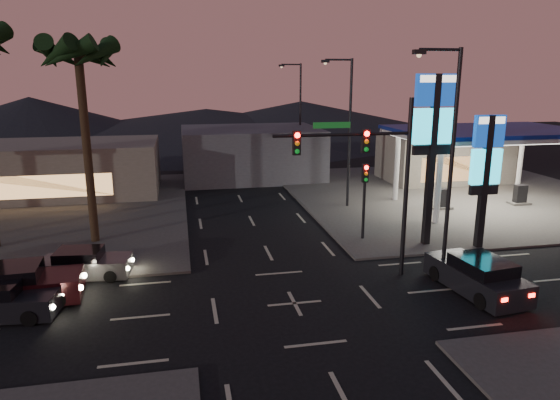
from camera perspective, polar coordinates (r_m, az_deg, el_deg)
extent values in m
plane|color=black|center=(20.47, 1.68, -11.73)|extent=(140.00, 140.00, 0.00)
cube|color=#47443F|center=(40.49, 18.88, 0.64)|extent=(24.00, 24.00, 0.12)
cylinder|color=silver|center=(31.60, 17.67, 1.68)|extent=(0.36, 0.36, 5.00)
cylinder|color=silver|center=(36.85, 13.20, 3.65)|extent=(0.36, 0.36, 5.00)
cylinder|color=silver|center=(41.98, 25.75, 3.86)|extent=(0.36, 0.36, 5.00)
cube|color=silver|center=(36.33, 22.67, 7.11)|extent=(12.00, 8.00, 0.50)
cube|color=white|center=(36.36, 22.63, 6.64)|extent=(11.60, 7.60, 0.06)
cube|color=navy|center=(36.31, 22.69, 7.34)|extent=(12.20, 8.20, 0.25)
cube|color=black|center=(35.48, 17.98, 0.13)|extent=(0.80, 0.50, 1.40)
cube|color=black|center=(38.75, 25.75, 0.55)|extent=(0.80, 0.50, 1.40)
cube|color=#726B5B|center=(45.37, 18.13, 4.57)|extent=(10.00, 6.00, 4.00)
cube|color=black|center=(27.04, 16.88, 4.06)|extent=(0.35, 0.35, 9.00)
cube|color=navy|center=(26.69, 17.45, 11.91)|extent=(2.20, 0.30, 1.60)
cube|color=white|center=(26.68, 17.53, 13.08)|extent=(1.98, 0.32, 0.35)
cube|color=#19D1F2|center=(26.79, 17.16, 8.07)|extent=(2.20, 0.30, 1.80)
cube|color=black|center=(26.93, 16.98, 5.53)|extent=(2.09, 0.28, 0.50)
cube|color=black|center=(27.65, 22.28, 1.72)|extent=(0.35, 0.35, 7.00)
cube|color=navy|center=(27.26, 22.80, 7.27)|extent=(1.60, 0.30, 1.60)
cube|color=white|center=(27.21, 22.91, 8.42)|extent=(1.44, 0.32, 0.35)
cube|color=#19D1F2|center=(27.49, 22.45, 3.55)|extent=(1.60, 0.30, 1.80)
cube|color=black|center=(27.71, 22.22, 1.11)|extent=(1.52, 0.28, 0.50)
cylinder|color=black|center=(22.72, 14.22, 1.15)|extent=(0.20, 0.20, 8.00)
cylinder|color=black|center=(21.19, 7.22, 7.43)|extent=(6.00, 0.14, 0.14)
cube|color=#0C3F14|center=(20.99, 5.95, 8.50)|extent=(1.60, 0.05, 0.25)
cube|color=black|center=(21.56, 9.74, 6.65)|extent=(0.32, 0.25, 1.00)
sphere|color=#FF0C07|center=(21.38, 9.92, 7.47)|extent=(0.22, 0.22, 0.22)
sphere|color=orange|center=(21.42, 9.88, 6.60)|extent=(0.20, 0.20, 0.20)
sphere|color=#0CB226|center=(21.46, 9.84, 5.72)|extent=(0.20, 0.20, 0.20)
cube|color=black|center=(20.68, 1.90, 6.54)|extent=(0.32, 0.25, 1.00)
sphere|color=#FF0C07|center=(20.49, 2.00, 7.40)|extent=(0.22, 0.22, 0.22)
sphere|color=orange|center=(20.53, 2.00, 6.48)|extent=(0.20, 0.20, 0.20)
sphere|color=#0CB226|center=(20.58, 1.99, 5.57)|extent=(0.20, 0.20, 0.20)
cylinder|color=black|center=(27.65, 9.56, -0.62)|extent=(0.16, 0.16, 4.00)
cube|color=black|center=(27.26, 9.71, 3.05)|extent=(0.32, 0.25, 1.00)
sphere|color=#FF0C07|center=(27.06, 9.85, 3.67)|extent=(0.22, 0.22, 0.22)
sphere|color=orange|center=(27.12, 9.83, 2.99)|extent=(0.20, 0.20, 0.20)
sphere|color=#0CB226|center=(27.18, 9.80, 2.30)|extent=(0.20, 0.20, 0.20)
cylinder|color=black|center=(22.36, 18.95, 3.24)|extent=(0.18, 0.18, 10.00)
cylinder|color=black|center=(21.60, 17.86, 16.05)|extent=(1.80, 0.12, 0.12)
cube|color=black|center=(21.18, 15.63, 15.99)|extent=(0.50, 0.25, 0.18)
sphere|color=#FFCC8C|center=(21.18, 15.61, 15.66)|extent=(0.20, 0.20, 0.20)
cylinder|color=black|center=(34.09, 7.95, 7.32)|extent=(0.18, 0.18, 10.00)
cylinder|color=black|center=(33.59, 6.73, 15.64)|extent=(1.80, 0.12, 0.12)
cube|color=black|center=(33.32, 5.20, 15.52)|extent=(0.50, 0.25, 0.18)
sphere|color=#FFCC8C|center=(33.32, 5.20, 15.31)|extent=(0.20, 0.20, 0.20)
cylinder|color=black|center=(47.46, 2.33, 9.29)|extent=(0.18, 0.18, 10.00)
cylinder|color=black|center=(47.11, 1.29, 15.23)|extent=(1.80, 0.12, 0.12)
cube|color=black|center=(46.91, 0.18, 15.11)|extent=(0.50, 0.25, 0.18)
sphere|color=#FFCC8C|center=(46.91, 0.18, 14.97)|extent=(0.20, 0.20, 0.20)
cylinder|color=black|center=(28.12, -21.18, 5.32)|extent=(0.44, 0.44, 10.20)
sphere|color=black|center=(27.89, -22.13, 15.72)|extent=(0.90, 0.90, 0.90)
cone|color=black|center=(27.69, -19.34, 15.35)|extent=(0.90, 2.74, 1.91)
cone|color=black|center=(28.65, -19.88, 15.23)|extent=(2.57, 2.57, 1.91)
cone|color=black|center=(29.16, -21.62, 15.05)|extent=(2.74, 0.90, 1.91)
cone|color=black|center=(28.95, -23.59, 14.89)|extent=(2.57, 2.57, 1.91)
cone|color=black|center=(28.13, -24.76, 14.84)|extent=(0.90, 2.74, 1.91)
cone|color=black|center=(27.15, -24.39, 14.95)|extent=(2.57, 2.57, 1.91)
cone|color=black|center=(26.60, -22.58, 15.16)|extent=(2.74, 0.90, 1.91)
cone|color=black|center=(26.83, -20.43, 15.33)|extent=(2.57, 2.57, 1.91)
cube|color=#726B5B|center=(41.70, -24.84, 3.19)|extent=(16.00, 8.00, 4.00)
cube|color=#4C4C51|center=(44.89, -3.34, 5.41)|extent=(12.00, 9.00, 4.40)
cone|color=black|center=(80.88, -26.58, 8.37)|extent=(40.00, 40.00, 6.00)
cone|color=black|center=(80.54, 2.46, 9.43)|extent=(50.00, 50.00, 5.00)
cone|color=black|center=(78.37, -8.39, 8.81)|extent=(60.00, 60.00, 4.00)
cube|color=black|center=(21.90, -29.27, -10.34)|extent=(4.32, 2.19, 0.85)
cylinder|color=black|center=(22.17, -25.20, -10.19)|extent=(0.63, 0.29, 0.60)
cylinder|color=black|center=(20.81, -26.70, -11.95)|extent=(0.63, 0.29, 0.60)
sphere|color=#FFF2BF|center=(21.60, -23.58, -9.83)|extent=(0.21, 0.21, 0.21)
sphere|color=#FFF2BF|center=(20.63, -24.56, -11.07)|extent=(0.21, 0.21, 0.21)
cube|color=black|center=(22.78, -27.66, -9.02)|extent=(4.87, 2.28, 0.97)
cube|color=black|center=(22.64, -28.66, -7.52)|extent=(2.48, 1.98, 0.70)
cylinder|color=black|center=(23.41, -23.48, -8.61)|extent=(0.71, 0.30, 0.69)
cylinder|color=black|center=(21.73, -24.16, -10.43)|extent=(0.71, 0.30, 0.69)
sphere|color=#FFF2BF|center=(22.91, -21.49, -8.03)|extent=(0.24, 0.24, 0.24)
sphere|color=#FFF2BF|center=(21.72, -21.86, -9.28)|extent=(0.24, 0.24, 0.24)
cube|color=#4E4E50|center=(24.43, -21.27, -7.10)|extent=(4.05, 2.06, 0.80)
cube|color=black|center=(24.33, -21.98, -5.93)|extent=(2.10, 1.71, 0.57)
cylinder|color=black|center=(24.86, -18.00, -6.96)|extent=(0.59, 0.27, 0.57)
cylinder|color=black|center=(23.50, -18.80, -8.25)|extent=(0.59, 0.27, 0.57)
cylinder|color=black|center=(25.54, -23.45, -6.89)|extent=(0.59, 0.27, 0.57)
cylinder|color=black|center=(24.22, -24.55, -8.13)|extent=(0.59, 0.27, 0.57)
sphere|color=#FFF2BF|center=(24.41, -16.53, -6.57)|extent=(0.19, 0.19, 0.19)
sphere|color=#FFF2BF|center=(23.45, -17.04, -7.47)|extent=(0.19, 0.19, 0.19)
cube|color=#FF140A|center=(25.47, -25.19, -6.32)|extent=(0.10, 0.23, 0.12)
cube|color=#FF140A|center=(24.55, -26.03, -7.16)|extent=(0.10, 0.23, 0.12)
cube|color=black|center=(22.84, 21.48, -8.33)|extent=(2.51, 4.87, 0.96)
cube|color=black|center=(22.40, 22.14, -7.09)|extent=(2.07, 2.53, 0.69)
cylinder|color=black|center=(23.48, 17.40, -8.01)|extent=(0.33, 0.71, 0.68)
cylinder|color=black|center=(24.53, 20.87, -7.34)|extent=(0.33, 0.71, 0.68)
cylinder|color=black|center=(21.35, 22.07, -10.68)|extent=(0.33, 0.71, 0.68)
cylinder|color=black|center=(22.51, 25.65, -9.77)|extent=(0.33, 0.71, 0.68)
cube|color=#FF140A|center=(20.79, 24.26, -10.36)|extent=(0.27, 0.12, 0.15)
cube|color=#FF140A|center=(21.63, 26.80, -9.69)|extent=(0.27, 0.12, 0.15)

